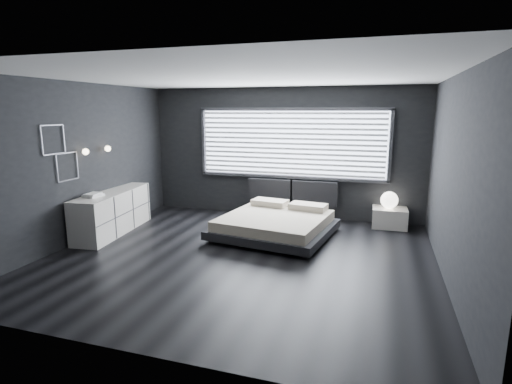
% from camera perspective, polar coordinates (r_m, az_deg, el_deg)
% --- Properties ---
extents(room, '(6.04, 6.00, 2.80)m').
position_cam_1_polar(room, '(6.14, -2.39, 3.05)').
color(room, black).
rests_on(room, ground).
extents(window, '(4.14, 0.09, 1.52)m').
position_cam_1_polar(window, '(8.64, 4.98, 6.90)').
color(window, white).
rests_on(window, ground).
extents(headboard, '(1.96, 0.16, 0.52)m').
position_cam_1_polar(headboard, '(8.72, 5.14, 0.03)').
color(headboard, black).
rests_on(headboard, ground).
extents(sconce_near, '(0.18, 0.11, 0.11)m').
position_cam_1_polar(sconce_near, '(7.63, -23.18, 5.31)').
color(sconce_near, silver).
rests_on(sconce_near, ground).
extents(sconce_far, '(0.18, 0.11, 0.11)m').
position_cam_1_polar(sconce_far, '(8.09, -20.43, 5.83)').
color(sconce_far, silver).
rests_on(sconce_far, ground).
extents(wall_art_upper, '(0.01, 0.48, 0.48)m').
position_cam_1_polar(wall_art_upper, '(7.23, -26.98, 6.69)').
color(wall_art_upper, '#47474C').
rests_on(wall_art_upper, ground).
extents(wall_art_lower, '(0.01, 0.48, 0.48)m').
position_cam_1_polar(wall_art_lower, '(7.45, -25.32, 3.30)').
color(wall_art_lower, '#47474C').
rests_on(wall_art_lower, ground).
extents(bed, '(2.25, 2.18, 0.52)m').
position_cam_1_polar(bed, '(7.47, 2.80, -4.52)').
color(bed, black).
rests_on(bed, ground).
extents(nightstand, '(0.69, 0.58, 0.39)m').
position_cam_1_polar(nightstand, '(8.48, 18.52, -3.46)').
color(nightstand, silver).
rests_on(nightstand, ground).
extents(orb_lamp, '(0.34, 0.34, 0.34)m').
position_cam_1_polar(orb_lamp, '(8.37, 18.51, -1.10)').
color(orb_lamp, white).
rests_on(orb_lamp, nightstand).
extents(dresser, '(0.78, 2.05, 0.80)m').
position_cam_1_polar(dresser, '(8.13, -19.77, -2.71)').
color(dresser, silver).
rests_on(dresser, ground).
extents(book_stack, '(0.26, 0.33, 0.07)m').
position_cam_1_polar(book_stack, '(7.69, -22.23, -0.40)').
color(book_stack, white).
rests_on(book_stack, dresser).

